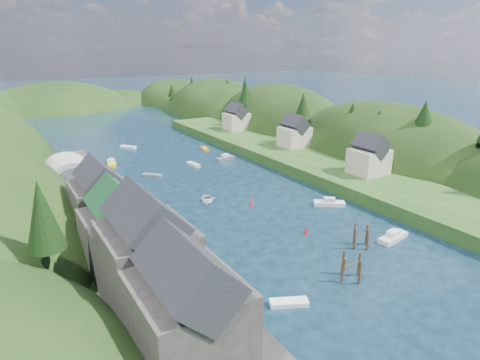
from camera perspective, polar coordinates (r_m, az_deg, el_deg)
ground at (r=92.41m, az=-7.24°, el=1.32°), size 600.00×600.00×0.00m
hillside_right at (r=137.66m, az=5.57°, el=3.91°), size 36.00×245.56×48.00m
far_hills at (r=211.35m, az=-21.30°, el=6.93°), size 103.00×68.00×44.00m
hill_trees at (r=104.43m, az=-10.99°, el=9.43°), size 91.96×145.00×12.26m
quay_left at (r=58.16m, az=-16.31°, el=-8.93°), size 12.00×110.00×2.00m
terrace_left_grass at (r=56.96m, az=-23.18°, el=-10.08°), size 12.00×110.00×2.50m
quayside_buildings at (r=43.22m, az=-14.45°, el=-9.67°), size 8.00×35.84×12.90m
boat_sheds at (r=73.56m, az=-22.27°, el=-0.15°), size 7.00×21.00×7.50m
terrace_right at (r=97.02m, az=8.82°, el=2.82°), size 16.00×120.00×2.40m
right_bank_cottages at (r=104.00m, az=7.23°, el=6.59°), size 9.00×59.24×8.41m
piling_cluster_near at (r=51.69m, az=15.50°, el=-12.11°), size 3.27×3.05×3.79m
piling_cluster_far at (r=59.70m, az=16.79°, el=-7.92°), size 2.86×2.70×3.74m
channel_buoy_near at (r=61.91m, az=9.38°, el=-7.19°), size 0.70×0.70×1.10m
channel_buoy_far at (r=71.62m, az=1.68°, el=-3.29°), size 0.70×0.70×1.10m
moored_boats at (r=70.16m, az=-1.05°, el=-3.78°), size 34.95×99.25×1.83m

